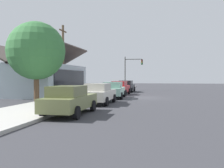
{
  "coord_description": "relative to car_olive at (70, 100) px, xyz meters",
  "views": [
    {
      "loc": [
        -25.66,
        -2.04,
        2.05
      ],
      "look_at": [
        -2.96,
        2.41,
        1.43
      ],
      "focal_mm": 41.1,
      "sensor_mm": 36.0,
      "label": 1
    }
  ],
  "objects": [
    {
      "name": "traffic_light_main",
      "position": [
        26.08,
        -0.34,
        2.68
      ],
      "size": [
        0.37,
        2.79,
        5.2
      ],
      "color": "#383833",
      "rests_on": "ground"
    },
    {
      "name": "sidewalk_curb",
      "position": [
        12.49,
        2.72,
        -0.74
      ],
      "size": [
        60.0,
        4.2,
        0.16
      ],
      "primitive_type": "cube",
      "color": "#B2AFA8",
      "rests_on": "ground"
    },
    {
      "name": "ground_plane",
      "position": [
        12.49,
        -2.88,
        -0.82
      ],
      "size": [
        120.0,
        120.0,
        0.0
      ],
      "primitive_type": "plane",
      "color": "#38383D"
    },
    {
      "name": "car_charcoal",
      "position": [
        21.91,
        -0.06,
        -0.0
      ],
      "size": [
        4.51,
        2.11,
        1.59
      ],
      "rotation": [
        0.0,
        0.0,
        -0.02
      ],
      "color": "#2D3035",
      "rests_on": "ground"
    },
    {
      "name": "storefront_building",
      "position": [
        14.09,
        9.11,
        1.05
      ],
      "size": [
        12.16,
        8.26,
        5.66
      ],
      "color": "#ADBCC6",
      "rests_on": "ground"
    },
    {
      "name": "car_ivory",
      "position": [
        5.76,
        -0.2,
        -0.0
      ],
      "size": [
        4.71,
        1.95,
        1.59
      ],
      "rotation": [
        0.0,
        0.0,
        -0.0
      ],
      "color": "silver",
      "rests_on": "ground"
    },
    {
      "name": "car_seafoam",
      "position": [
        11.26,
        -0.27,
        0.0
      ],
      "size": [
        4.78,
        2.22,
        1.59
      ],
      "rotation": [
        0.0,
        0.0,
        0.05
      ],
      "color": "#9ED1BC",
      "rests_on": "ground"
    },
    {
      "name": "shade_tree",
      "position": [
        6.53,
        5.37,
        3.41
      ],
      "size": [
        4.81,
        4.81,
        6.65
      ],
      "color": "brown",
      "rests_on": "ground"
    },
    {
      "name": "car_cherry",
      "position": [
        16.43,
        -0.06,
        -0.0
      ],
      "size": [
        4.43,
        2.02,
        1.59
      ],
      "rotation": [
        0.0,
        0.0,
        -0.02
      ],
      "color": "red",
      "rests_on": "ground"
    },
    {
      "name": "car_olive",
      "position": [
        0.0,
        0.0,
        0.0
      ],
      "size": [
        4.86,
        1.94,
        1.59
      ],
      "rotation": [
        0.0,
        0.0,
        0.0
      ],
      "color": "olive",
      "rests_on": "ground"
    },
    {
      "name": "fire_hydrant_red",
      "position": [
        4.67,
        1.32,
        -0.32
      ],
      "size": [
        0.22,
        0.22,
        0.71
      ],
      "color": "red",
      "rests_on": "sidewalk_curb"
    },
    {
      "name": "utility_pole_wooden",
      "position": [
        12.3,
        5.32,
        3.11
      ],
      "size": [
        1.8,
        0.24,
        7.5
      ],
      "color": "brown",
      "rests_on": "ground"
    }
  ]
}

